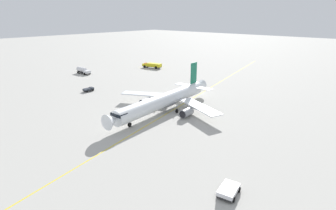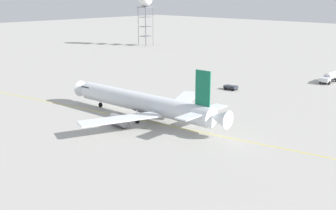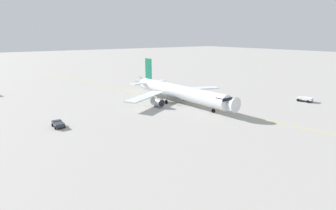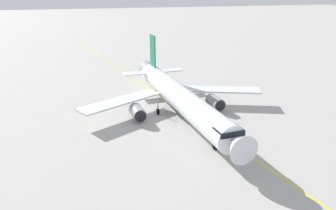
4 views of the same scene
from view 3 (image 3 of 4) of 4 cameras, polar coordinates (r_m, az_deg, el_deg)
The scene contains 5 objects.
ground_plane at distance 81.92m, azimuth 1.53°, elevation 0.75°, with size 600.00×600.00×0.00m, color #ADAAA3.
airliner_main at distance 79.63m, azimuth 2.08°, elevation 2.68°, with size 34.54×40.91×11.81m.
baggage_truck_truck at distance 63.46m, azimuth -21.73°, elevation -3.67°, with size 2.16×3.61×1.22m.
pushback_tug_truck at distance 91.09m, azimuth 26.48°, elevation 1.14°, with size 3.30×4.47×1.30m.
taxiway_centreline at distance 82.47m, azimuth 1.84°, elevation 0.84°, with size 37.26×194.21×0.01m.
Camera 3 is at (-47.85, -63.67, 19.15)m, focal length 29.52 mm.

